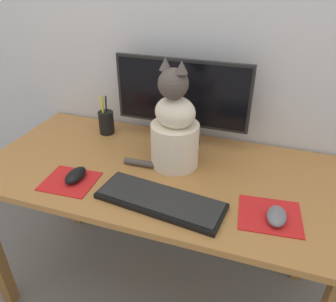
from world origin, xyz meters
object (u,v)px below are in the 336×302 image
at_px(computer_mouse_right, 277,216).
at_px(computer_mouse_left, 76,175).
at_px(keyboard, 160,200).
at_px(pen_cup, 106,122).
at_px(cat, 174,129).
at_px(monitor, 181,98).

bearing_deg(computer_mouse_right, computer_mouse_left, -179.17).
distance_m(keyboard, pen_cup, 0.58).
relative_size(keyboard, cat, 1.06).
height_order(monitor, computer_mouse_left, monitor).
bearing_deg(pen_cup, keyboard, -44.39).
xyz_separation_m(cat, pen_cup, (-0.38, 0.16, -0.10)).
xyz_separation_m(computer_mouse_left, computer_mouse_right, (0.71, 0.01, -0.00)).
height_order(keyboard, cat, cat).
bearing_deg(monitor, keyboard, -82.08).
bearing_deg(pen_cup, monitor, 4.18).
bearing_deg(keyboard, cat, 104.00).
bearing_deg(keyboard, computer_mouse_left, -177.14).
height_order(computer_mouse_left, computer_mouse_right, computer_mouse_left).
height_order(computer_mouse_right, cat, cat).
distance_m(monitor, pen_cup, 0.39).
xyz_separation_m(computer_mouse_right, pen_cup, (-0.79, 0.37, 0.03)).
bearing_deg(cat, keyboard, -64.87).
xyz_separation_m(keyboard, pen_cup, (-0.41, 0.41, 0.04)).
bearing_deg(monitor, computer_mouse_left, -124.56).
xyz_separation_m(computer_mouse_left, cat, (0.31, 0.22, 0.14)).
relative_size(keyboard, pen_cup, 2.46).
relative_size(monitor, computer_mouse_left, 5.33).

